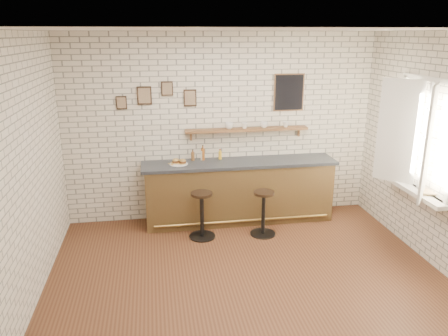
% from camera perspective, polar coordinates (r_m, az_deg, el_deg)
% --- Properties ---
extents(ground, '(5.00, 5.00, 0.00)m').
position_cam_1_polar(ground, '(5.78, 2.92, -13.68)').
color(ground, brown).
rests_on(ground, ground).
extents(bar_counter, '(3.10, 0.65, 1.01)m').
position_cam_1_polar(bar_counter, '(7.11, 2.00, -3.03)').
color(bar_counter, brown).
rests_on(bar_counter, ground).
extents(sandwich_plate, '(0.28, 0.28, 0.01)m').
position_cam_1_polar(sandwich_plate, '(6.83, -5.94, 0.54)').
color(sandwich_plate, white).
rests_on(sandwich_plate, bar_counter).
extents(ciabatta_sandwich, '(0.25, 0.18, 0.07)m').
position_cam_1_polar(ciabatta_sandwich, '(6.82, -5.87, 0.89)').
color(ciabatta_sandwich, '#B28C49').
rests_on(ciabatta_sandwich, sandwich_plate).
extents(potato_chips, '(0.25, 0.20, 0.00)m').
position_cam_1_polar(potato_chips, '(6.83, -6.18, 0.58)').
color(potato_chips, gold).
rests_on(potato_chips, sandwich_plate).
extents(bitters_bottle_brown, '(0.06, 0.06, 0.18)m').
position_cam_1_polar(bitters_bottle_brown, '(7.00, -4.09, 1.57)').
color(bitters_bottle_brown, brown).
rests_on(bitters_bottle_brown, bar_counter).
extents(bitters_bottle_white, '(0.05, 0.05, 0.20)m').
position_cam_1_polar(bitters_bottle_white, '(7.02, -2.86, 1.70)').
color(bitters_bottle_white, silver).
rests_on(bitters_bottle_white, bar_counter).
extents(bitters_bottle_amber, '(0.06, 0.06, 0.25)m').
position_cam_1_polar(bitters_bottle_amber, '(7.01, -2.78, 1.85)').
color(bitters_bottle_amber, '#954E18').
rests_on(bitters_bottle_amber, bar_counter).
extents(condiment_bottle_yellow, '(0.05, 0.05, 0.17)m').
position_cam_1_polar(condiment_bottle_yellow, '(7.06, -0.51, 1.71)').
color(condiment_bottle_yellow, yellow).
rests_on(condiment_bottle_yellow, bar_counter).
extents(bar_stool_left, '(0.41, 0.41, 0.72)m').
position_cam_1_polar(bar_stool_left, '(6.57, -2.90, -5.95)').
color(bar_stool_left, black).
rests_on(bar_stool_left, ground).
extents(bar_stool_right, '(0.39, 0.39, 0.70)m').
position_cam_1_polar(bar_stool_right, '(6.68, 5.17, -5.70)').
color(bar_stool_right, black).
rests_on(bar_stool_right, ground).
extents(wall_shelf, '(2.00, 0.18, 0.18)m').
position_cam_1_polar(wall_shelf, '(7.06, 3.02, 5.03)').
color(wall_shelf, brown).
rests_on(wall_shelf, ground).
extents(shelf_cup_a, '(0.18, 0.18, 0.10)m').
position_cam_1_polar(shelf_cup_a, '(6.99, 0.68, 5.54)').
color(shelf_cup_a, white).
rests_on(shelf_cup_a, wall_shelf).
extents(shelf_cup_b, '(0.14, 0.14, 0.09)m').
position_cam_1_polar(shelf_cup_b, '(7.04, 2.69, 5.55)').
color(shelf_cup_b, white).
rests_on(shelf_cup_b, wall_shelf).
extents(shelf_cup_c, '(0.15, 0.15, 0.10)m').
position_cam_1_polar(shelf_cup_c, '(7.11, 5.26, 5.64)').
color(shelf_cup_c, white).
rests_on(shelf_cup_c, wall_shelf).
extents(shelf_cup_d, '(0.12, 0.12, 0.09)m').
position_cam_1_polar(shelf_cup_d, '(7.21, 8.05, 5.67)').
color(shelf_cup_d, white).
rests_on(shelf_cup_d, wall_shelf).
extents(back_wall_decor, '(2.96, 0.02, 0.56)m').
position_cam_1_polar(back_wall_decor, '(7.01, 1.54, 9.66)').
color(back_wall_decor, black).
rests_on(back_wall_decor, ground).
extents(window_sill, '(0.20, 1.35, 0.06)m').
position_cam_1_polar(window_sill, '(6.55, 23.47, -2.66)').
color(window_sill, white).
rests_on(window_sill, ground).
extents(casement_window, '(0.40, 1.30, 1.56)m').
position_cam_1_polar(casement_window, '(6.33, 23.95, 3.72)').
color(casement_window, white).
rests_on(casement_window, ground).
extents(book_lower, '(0.23, 0.27, 0.02)m').
position_cam_1_polar(book_lower, '(6.38, 24.26, -2.88)').
color(book_lower, tan).
rests_on(book_lower, window_sill).
extents(book_upper, '(0.26, 0.29, 0.02)m').
position_cam_1_polar(book_upper, '(6.37, 24.28, -2.72)').
color(book_upper, tan).
rests_on(book_upper, book_lower).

